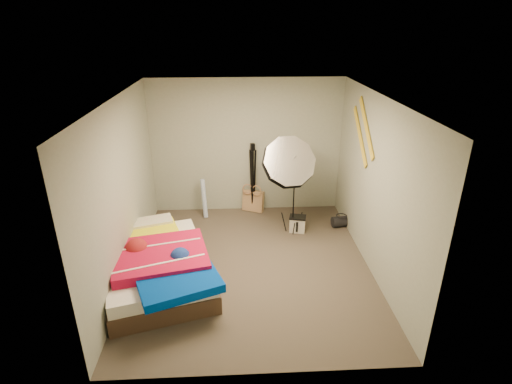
{
  "coord_description": "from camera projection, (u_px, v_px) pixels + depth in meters",
  "views": [
    {
      "loc": [
        -0.2,
        -5.07,
        3.41
      ],
      "look_at": [
        0.1,
        0.6,
        0.95
      ],
      "focal_mm": 28.0,
      "sensor_mm": 36.0,
      "label": 1
    }
  ],
  "objects": [
    {
      "name": "wall_front",
      "position": [
        260.0,
        274.0,
        3.68
      ],
      "size": [
        3.5,
        0.0,
        3.5
      ],
      "primitive_type": "plane",
      "rotation": [
        -1.57,
        0.0,
        0.0
      ],
      "color": "#949B8B",
      "rests_on": "floor"
    },
    {
      "name": "wall_right",
      "position": [
        375.0,
        187.0,
        5.6
      ],
      "size": [
        0.0,
        4.0,
        4.0
      ],
      "primitive_type": "plane",
      "rotation": [
        1.57,
        0.0,
        -1.57
      ],
      "color": "#949B8B",
      "rests_on": "floor"
    },
    {
      "name": "ceiling",
      "position": [
        251.0,
        98.0,
        5.02
      ],
      "size": [
        4.0,
        4.0,
        0.0
      ],
      "primitive_type": "plane",
      "rotation": [
        3.14,
        0.0,
        0.0
      ],
      "color": "silver",
      "rests_on": "wall_back"
    },
    {
      "name": "wall_back",
      "position": [
        247.0,
        147.0,
        7.35
      ],
      "size": [
        3.5,
        0.0,
        3.5
      ],
      "primitive_type": "plane",
      "rotation": [
        1.57,
        0.0,
        0.0
      ],
      "color": "#949B8B",
      "rests_on": "floor"
    },
    {
      "name": "wall_stripe_upper",
      "position": [
        366.0,
        127.0,
        5.87
      ],
      "size": [
        0.02,
        0.91,
        0.78
      ],
      "primitive_type": "cube",
      "rotation": [
        0.7,
        0.0,
        0.0
      ],
      "color": "gold",
      "rests_on": "wall_right"
    },
    {
      "name": "floor",
      "position": [
        252.0,
        266.0,
        6.01
      ],
      "size": [
        4.0,
        4.0,
        0.0
      ],
      "primitive_type": "plane",
      "color": "#4B4238",
      "rests_on": "ground"
    },
    {
      "name": "photo_umbrella",
      "position": [
        288.0,
        163.0,
        6.34
      ],
      "size": [
        1.04,
        0.71,
        1.83
      ],
      "color": "black",
      "rests_on": "floor"
    },
    {
      "name": "wrapping_roll",
      "position": [
        204.0,
        198.0,
        7.39
      ],
      "size": [
        0.14,
        0.22,
        0.73
      ],
      "primitive_type": "cylinder",
      "rotation": [
        -0.17,
        0.0,
        0.31
      ],
      "color": "#6087CA",
      "rests_on": "floor"
    },
    {
      "name": "duffel_bag",
      "position": [
        341.0,
        222.0,
        7.12
      ],
      "size": [
        0.35,
        0.24,
        0.2
      ],
      "primitive_type": "cylinder",
      "rotation": [
        0.0,
        1.57,
        0.15
      ],
      "color": "black",
      "rests_on": "floor"
    },
    {
      "name": "bed",
      "position": [
        158.0,
        264.0,
        5.54
      ],
      "size": [
        1.89,
        2.29,
        0.57
      ],
      "color": "#463123",
      "rests_on": "floor"
    },
    {
      "name": "camera_case",
      "position": [
        297.0,
        224.0,
        6.94
      ],
      "size": [
        0.3,
        0.24,
        0.26
      ],
      "primitive_type": "cube",
      "rotation": [
        0.0,
        0.0,
        -0.23
      ],
      "color": "beige",
      "rests_on": "floor"
    },
    {
      "name": "tote_bag",
      "position": [
        253.0,
        201.0,
        7.68
      ],
      "size": [
        0.44,
        0.32,
        0.42
      ],
      "primitive_type": "cube",
      "rotation": [
        -0.14,
        0.0,
        -0.41
      ],
      "color": "tan",
      "rests_on": "floor"
    },
    {
      "name": "wall_left",
      "position": [
        123.0,
        192.0,
        5.43
      ],
      "size": [
        0.0,
        4.0,
        4.0
      ],
      "primitive_type": "plane",
      "rotation": [
        1.57,
        0.0,
        1.57
      ],
      "color": "#949B8B",
      "rests_on": "floor"
    },
    {
      "name": "camera_tripod",
      "position": [
        253.0,
        173.0,
        7.43
      ],
      "size": [
        0.09,
        0.09,
        1.35
      ],
      "color": "black",
      "rests_on": "floor"
    },
    {
      "name": "wall_stripe_lower",
      "position": [
        360.0,
        136.0,
        6.18
      ],
      "size": [
        0.02,
        0.91,
        0.78
      ],
      "primitive_type": "cube",
      "rotation": [
        0.7,
        0.0,
        0.0
      ],
      "color": "gold",
      "rests_on": "wall_right"
    }
  ]
}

